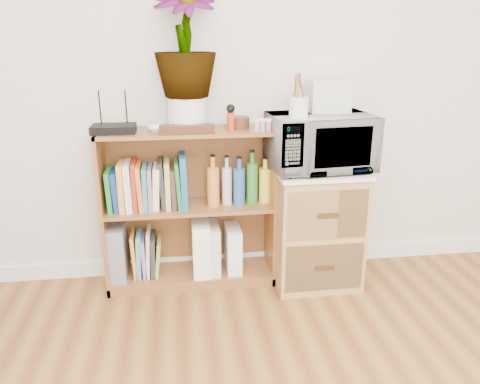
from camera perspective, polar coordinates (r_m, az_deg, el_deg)
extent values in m
cube|color=white|center=(3.12, 0.54, -8.20)|extent=(4.00, 0.02, 0.10)
cube|color=brown|center=(2.79, -6.14, -2.09)|extent=(1.00, 0.30, 0.95)
cube|color=#9E7542|center=(2.89, 9.08, -4.21)|extent=(0.50, 0.45, 0.70)
imported|color=silver|center=(2.72, 9.71, 6.02)|extent=(0.60, 0.44, 0.32)
cylinder|color=silver|center=(2.55, 7.17, 10.20)|extent=(0.10, 0.10, 0.11)
cube|color=silver|center=(2.79, 10.64, 11.45)|extent=(0.23, 0.19, 0.18)
cube|color=black|center=(2.66, -15.15, 7.45)|extent=(0.24, 0.16, 0.04)
imported|color=white|center=(2.63, -9.78, 7.58)|extent=(0.13, 0.13, 0.03)
cylinder|color=white|center=(2.67, -6.43, 9.50)|extent=(0.21, 0.21, 0.18)
imported|color=#326629|center=(2.64, -6.75, 17.85)|extent=(0.33, 0.33, 0.59)
cube|color=#32170D|center=(2.56, -6.49, 7.60)|extent=(0.30, 0.07, 0.05)
cylinder|color=#B92F16|center=(2.63, -1.13, 8.59)|extent=(0.04, 0.04, 0.10)
cylinder|color=#3C1D10|center=(2.69, -0.06, 8.45)|extent=(0.11, 0.11, 0.07)
cube|color=pink|center=(2.61, 2.79, 8.01)|extent=(0.11, 0.04, 0.06)
cube|color=slate|center=(2.91, -14.64, -6.86)|extent=(0.10, 0.26, 0.33)
cube|color=white|center=(2.88, -4.79, -6.60)|extent=(0.10, 0.26, 0.33)
cube|color=silver|center=(2.89, -3.50, -6.79)|extent=(0.09, 0.24, 0.30)
cube|color=white|center=(2.91, -0.86, -6.84)|extent=(0.09, 0.22, 0.28)
cube|color=#1F7629|center=(2.77, -15.52, 0.32)|extent=(0.03, 0.20, 0.24)
cube|color=navy|center=(2.77, -14.84, 0.26)|extent=(0.04, 0.20, 0.23)
cube|color=gold|center=(2.76, -14.15, 0.78)|extent=(0.03, 0.20, 0.28)
cube|color=silver|center=(2.76, -13.39, 0.80)|extent=(0.04, 0.20, 0.28)
cube|color=#A6291C|center=(2.75, -12.68, 0.87)|extent=(0.03, 0.20, 0.28)
cube|color=orange|center=(2.75, -12.07, 0.71)|extent=(0.03, 0.20, 0.26)
cube|color=teal|center=(2.75, -11.44, 0.65)|extent=(0.03, 0.20, 0.25)
cube|color=slate|center=(2.75, -10.84, 0.63)|extent=(0.03, 0.20, 0.25)
cube|color=#FBDEC3|center=(2.75, -10.16, 0.64)|extent=(0.05, 0.20, 0.25)
cube|color=#272727|center=(2.74, -9.45, 0.98)|extent=(0.04, 0.20, 0.28)
cube|color=#B9B855|center=(2.74, -8.80, 0.98)|extent=(0.03, 0.20, 0.28)
cube|color=#4E302C|center=(2.75, -8.12, 0.60)|extent=(0.03, 0.20, 0.24)
cube|color=#1E7129|center=(2.74, -7.55, 1.05)|extent=(0.03, 0.20, 0.28)
cube|color=#17568F|center=(2.74, -6.89, 1.41)|extent=(0.04, 0.20, 0.31)
cylinder|color=orange|center=(2.74, -3.35, 1.45)|extent=(0.07, 0.07, 0.30)
cylinder|color=silver|center=(2.75, -1.63, 1.38)|extent=(0.06, 0.06, 0.28)
cylinder|color=#2258A2|center=(2.76, -0.16, 1.40)|extent=(0.07, 0.07, 0.28)
cylinder|color=#30802E|center=(2.77, 1.47, 1.76)|extent=(0.07, 0.07, 0.31)
cylinder|color=yellow|center=(2.79, 3.08, 1.38)|extent=(0.07, 0.07, 0.27)
cube|color=orange|center=(2.91, -12.71, -7.34)|extent=(0.03, 0.19, 0.27)
cube|color=teal|center=(2.91, -12.16, -7.33)|extent=(0.04, 0.19, 0.27)
cube|color=#8C6A9F|center=(2.92, -11.56, -7.57)|extent=(0.03, 0.19, 0.24)
cube|color=beige|center=(2.90, -11.09, -7.13)|extent=(0.04, 0.19, 0.29)
cube|color=#2A2A2A|center=(2.91, -10.52, -7.47)|extent=(0.04, 0.19, 0.25)
cube|color=olive|center=(2.91, -9.95, -7.67)|extent=(0.05, 0.19, 0.22)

